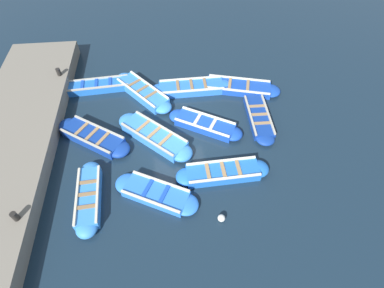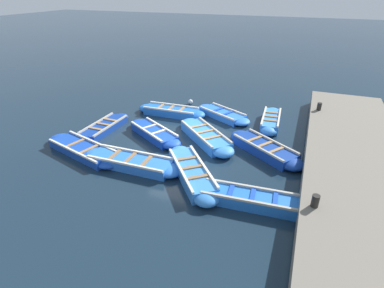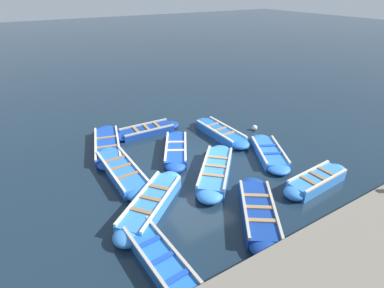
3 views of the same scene
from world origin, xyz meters
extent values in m
plane|color=#162838|center=(0.00, 0.00, 0.00)|extent=(120.00, 120.00, 0.00)
cube|color=#3884E0|center=(1.50, -2.66, 0.20)|extent=(2.50, 2.78, 0.40)
ellipsoid|color=#3884E0|center=(2.40, -3.77, 0.20)|extent=(1.17, 1.17, 0.40)
ellipsoid|color=#3884E0|center=(0.59, -1.55, 0.20)|extent=(1.17, 1.17, 0.40)
cube|color=silver|center=(1.81, -2.41, 0.43)|extent=(1.83, 2.23, 0.07)
cube|color=silver|center=(1.18, -2.92, 0.43)|extent=(1.83, 2.23, 0.07)
cube|color=olive|center=(1.88, -3.13, 0.42)|extent=(0.70, 0.60, 0.04)
cube|color=olive|center=(1.50, -2.66, 0.42)|extent=(0.70, 0.60, 0.04)
cube|color=olive|center=(1.11, -2.19, 0.42)|extent=(0.70, 0.60, 0.04)
cube|color=blue|center=(-1.55, 2.23, 0.18)|extent=(2.77, 0.98, 0.36)
ellipsoid|color=blue|center=(-0.18, 2.28, 0.18)|extent=(0.86, 0.84, 0.36)
ellipsoid|color=blue|center=(-2.91, 2.17, 0.18)|extent=(0.86, 0.84, 0.36)
cube|color=silver|center=(-1.56, 2.63, 0.39)|extent=(2.68, 0.18, 0.07)
cube|color=silver|center=(-1.53, 1.83, 0.39)|extent=(2.68, 0.18, 0.07)
cube|color=#9E7A51|center=(-0.96, 2.25, 0.38)|extent=(0.17, 0.78, 0.04)
cube|color=#9E7A51|center=(-1.55, 2.23, 0.38)|extent=(0.17, 0.78, 0.04)
cube|color=#9E7A51|center=(-2.13, 2.21, 0.38)|extent=(0.17, 0.78, 0.04)
cube|color=navy|center=(-3.61, -0.58, 0.14)|extent=(0.92, 2.51, 0.28)
ellipsoid|color=navy|center=(-3.63, -1.82, 0.14)|extent=(0.82, 0.84, 0.28)
ellipsoid|color=navy|center=(-3.58, 0.67, 0.14)|extent=(0.82, 0.84, 0.28)
cube|color=#B2AD9E|center=(-3.21, -0.58, 0.32)|extent=(0.12, 2.44, 0.07)
cube|color=#B2AD9E|center=(-4.00, -0.57, 0.32)|extent=(0.12, 2.44, 0.07)
cube|color=#9E7A51|center=(-3.62, -1.10, 0.30)|extent=(0.77, 0.15, 0.04)
cube|color=#9E7A51|center=(-3.61, -0.58, 0.30)|extent=(0.77, 0.15, 0.04)
cube|color=#9E7A51|center=(-3.60, -0.05, 0.30)|extent=(0.77, 0.15, 0.04)
cube|color=#3884E0|center=(1.00, 0.16, 0.20)|extent=(2.78, 2.67, 0.39)
ellipsoid|color=#3884E0|center=(2.06, -0.83, 0.20)|extent=(1.27, 1.27, 0.39)
ellipsoid|color=#3884E0|center=(-0.06, 1.14, 0.20)|extent=(1.27, 1.27, 0.39)
cube|color=#B2AD9E|center=(1.30, 0.48, 0.43)|extent=(2.13, 1.99, 0.07)
cube|color=#B2AD9E|center=(0.70, -0.17, 0.43)|extent=(2.13, 1.99, 0.07)
cube|color=#9E7A51|center=(1.45, -0.26, 0.41)|extent=(0.68, 0.72, 0.04)
cube|color=#9E7A51|center=(1.00, 0.16, 0.41)|extent=(0.68, 0.72, 0.04)
cube|color=#9E7A51|center=(0.55, 0.58, 0.41)|extent=(0.68, 0.72, 0.04)
cube|color=#1947B7|center=(-1.19, -0.32, 0.17)|extent=(2.63, 2.01, 0.34)
ellipsoid|color=#1947B7|center=(-0.09, -0.95, 0.17)|extent=(1.11, 1.10, 0.34)
ellipsoid|color=#1947B7|center=(-2.29, 0.31, 0.17)|extent=(1.11, 1.10, 0.34)
cube|color=silver|center=(-0.99, 0.02, 0.37)|extent=(2.20, 1.31, 0.07)
cube|color=silver|center=(-1.38, -0.66, 0.37)|extent=(2.20, 1.31, 0.07)
cube|color=beige|center=(-0.87, -0.50, 0.36)|extent=(0.50, 0.73, 0.04)
cube|color=beige|center=(-1.50, -0.14, 0.36)|extent=(0.50, 0.73, 0.04)
cube|color=blue|center=(0.99, 2.87, 0.15)|extent=(2.51, 1.92, 0.29)
ellipsoid|color=blue|center=(2.02, 2.34, 0.15)|extent=(1.21, 1.20, 0.29)
ellipsoid|color=blue|center=(-0.05, 3.41, 0.15)|extent=(1.21, 1.20, 0.29)
cube|color=beige|center=(1.19, 3.26, 0.33)|extent=(2.06, 1.11, 0.07)
cube|color=beige|center=(0.78, 2.48, 0.33)|extent=(2.06, 1.11, 0.07)
cube|color=#1947B7|center=(1.28, 2.72, 0.31)|extent=(0.51, 0.81, 0.04)
cube|color=#1947B7|center=(0.69, 3.02, 0.31)|extent=(0.51, 0.81, 0.04)
cube|color=blue|center=(-0.84, -2.80, 0.17)|extent=(3.10, 1.03, 0.34)
ellipsoid|color=blue|center=(0.70, -2.76, 0.17)|extent=(0.94, 0.91, 0.34)
ellipsoid|color=blue|center=(-2.37, -2.83, 0.17)|extent=(0.94, 0.91, 0.34)
cube|color=silver|center=(-0.85, -2.35, 0.38)|extent=(3.02, 0.14, 0.07)
cube|color=silver|center=(-0.83, -3.24, 0.38)|extent=(3.02, 0.14, 0.07)
cube|color=olive|center=(-0.18, -2.78, 0.36)|extent=(0.16, 0.86, 0.04)
cube|color=olive|center=(-0.84, -2.80, 0.36)|extent=(0.16, 0.86, 0.04)
cube|color=olive|center=(-1.49, -2.81, 0.36)|extent=(0.16, 0.86, 0.04)
cube|color=#3884E0|center=(3.36, 2.81, 0.20)|extent=(0.93, 2.39, 0.40)
ellipsoid|color=#3884E0|center=(3.43, 1.64, 0.20)|extent=(0.77, 0.79, 0.40)
ellipsoid|color=#3884E0|center=(3.29, 3.98, 0.20)|extent=(0.77, 0.79, 0.40)
cube|color=beige|center=(3.71, 2.84, 0.43)|extent=(0.22, 2.30, 0.07)
cube|color=beige|center=(3.01, 2.79, 0.43)|extent=(0.22, 2.30, 0.07)
cube|color=olive|center=(3.39, 2.32, 0.42)|extent=(0.70, 0.18, 0.04)
cube|color=olive|center=(3.36, 2.81, 0.42)|extent=(0.70, 0.18, 0.04)
cube|color=olive|center=(3.33, 3.31, 0.42)|extent=(0.70, 0.18, 0.04)
cube|color=blue|center=(3.71, -3.34, 0.17)|extent=(3.14, 1.02, 0.35)
ellipsoid|color=blue|center=(5.25, -3.23, 0.17)|extent=(0.81, 0.78, 0.35)
ellipsoid|color=blue|center=(2.17, -3.45, 0.17)|extent=(0.81, 0.78, 0.35)
cube|color=#B2AD9E|center=(3.68, -2.99, 0.38)|extent=(3.02, 0.30, 0.07)
cube|color=#B2AD9E|center=(3.73, -3.70, 0.38)|extent=(3.02, 0.30, 0.07)
cube|color=#1947B7|center=(4.36, -3.29, 0.37)|extent=(0.19, 0.71, 0.04)
cube|color=#1947B7|center=(3.71, -3.34, 0.37)|extent=(0.19, 0.71, 0.04)
cube|color=#1947B7|center=(3.05, -3.39, 0.37)|extent=(0.19, 0.71, 0.04)
cube|color=navy|center=(3.53, -0.04, 0.19)|extent=(2.74, 2.29, 0.37)
ellipsoid|color=navy|center=(4.63, -0.79, 0.19)|extent=(1.25, 1.24, 0.37)
ellipsoid|color=navy|center=(2.43, 0.71, 0.19)|extent=(1.25, 1.24, 0.37)
cube|color=#B2AD9E|center=(3.78, 0.32, 0.41)|extent=(2.20, 1.53, 0.07)
cube|color=#B2AD9E|center=(3.29, -0.40, 0.41)|extent=(2.20, 1.53, 0.07)
cube|color=#9E7A51|center=(4.00, -0.36, 0.39)|extent=(0.59, 0.77, 0.04)
cube|color=#9E7A51|center=(3.53, -0.04, 0.39)|extent=(0.59, 0.77, 0.04)
cube|color=#9E7A51|center=(3.06, 0.28, 0.39)|extent=(0.59, 0.77, 0.04)
cube|color=#1947B7|center=(-3.11, -2.64, 0.15)|extent=(3.21, 1.77, 0.30)
ellipsoid|color=#1947B7|center=(-1.64, -3.04, 0.15)|extent=(1.17, 1.15, 0.30)
ellipsoid|color=#1947B7|center=(-4.58, -2.25, 0.15)|extent=(1.17, 1.15, 0.30)
cube|color=silver|center=(-2.99, -2.19, 0.34)|extent=(2.90, 0.85, 0.07)
cube|color=silver|center=(-3.23, -3.09, 0.34)|extent=(2.90, 0.85, 0.07)
cube|color=#9E7A51|center=(-2.69, -2.75, 0.32)|extent=(0.37, 0.90, 0.04)
cube|color=#9E7A51|center=(-3.53, -2.53, 0.32)|extent=(0.37, 0.90, 0.04)
cube|color=slate|center=(6.68, 0.00, 0.35)|extent=(3.33, 13.23, 0.71)
cylinder|color=black|center=(5.36, -3.69, 0.88)|extent=(0.20, 0.20, 0.35)
cylinder|color=black|center=(5.36, 3.69, 0.88)|extent=(0.20, 0.20, 0.35)
sphere|color=silver|center=(-1.21, 4.03, 0.13)|extent=(0.26, 0.26, 0.26)
camera|label=1|loc=(0.23, 8.44, 9.58)|focal=28.00mm
camera|label=2|loc=(4.62, -10.63, 5.86)|focal=28.00mm
camera|label=3|loc=(8.47, -5.38, 6.30)|focal=28.00mm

